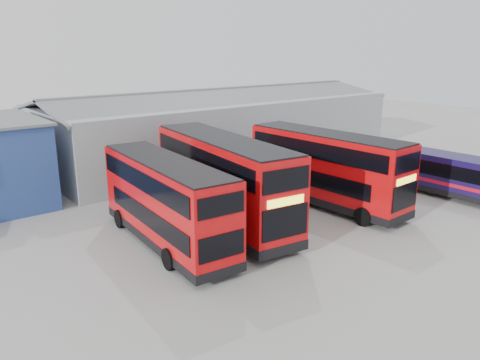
# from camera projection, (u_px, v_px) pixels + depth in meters

# --- Properties ---
(ground_plane) EXTENTS (120.00, 120.00, 0.00)m
(ground_plane) POSITION_uv_depth(u_px,v_px,m) (340.00, 252.00, 21.67)
(ground_plane) COLOR gray
(ground_plane) RESTS_ON ground
(maintenance_shed) EXTENTS (30.50, 12.00, 5.89)m
(maintenance_shed) POSITION_uv_depth(u_px,v_px,m) (221.00, 126.00, 40.78)
(maintenance_shed) COLOR #979DA5
(maintenance_shed) RESTS_ON ground
(double_decker_left) EXTENTS (3.19, 10.05, 4.18)m
(double_decker_left) POSITION_uv_depth(u_px,v_px,m) (166.00, 203.00, 22.02)
(double_decker_left) COLOR red
(double_decker_left) RESTS_ON ground
(double_decker_centre) EXTENTS (4.18, 11.37, 4.71)m
(double_decker_centre) POSITION_uv_depth(u_px,v_px,m) (223.00, 182.00, 24.58)
(double_decker_centre) COLOR red
(double_decker_centre) RESTS_ON ground
(double_decker_right) EXTENTS (2.90, 10.50, 4.40)m
(double_decker_right) POSITION_uv_depth(u_px,v_px,m) (326.00, 170.00, 27.70)
(double_decker_right) COLOR red
(double_decker_right) RESTS_ON ground
(single_decker_blue) EXTENTS (2.46, 9.84, 2.66)m
(single_decker_blue) POSITION_uv_depth(u_px,v_px,m) (462.00, 179.00, 29.03)
(single_decker_blue) COLOR #120E40
(single_decker_blue) RESTS_ON ground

